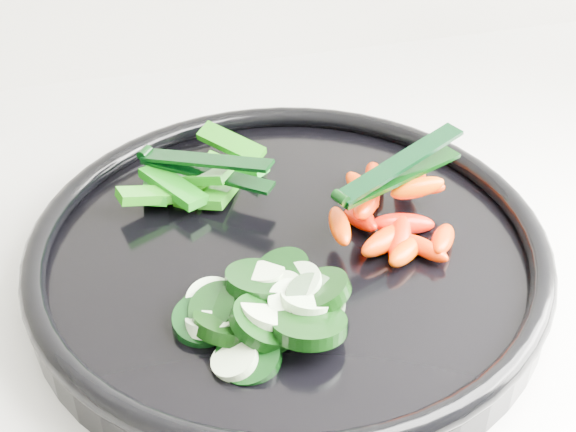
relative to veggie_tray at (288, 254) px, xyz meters
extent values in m
cylinder|color=black|center=(0.00, 0.00, -0.01)|extent=(0.38, 0.38, 0.02)
torus|color=black|center=(0.00, 0.00, 0.01)|extent=(0.39, 0.39, 0.02)
cylinder|color=black|center=(-0.05, -0.10, 0.01)|extent=(0.05, 0.06, 0.03)
cylinder|color=#DDFCC9|center=(-0.06, -0.10, 0.01)|extent=(0.04, 0.04, 0.02)
cylinder|color=black|center=(-0.06, -0.07, 0.01)|extent=(0.06, 0.06, 0.03)
cylinder|color=beige|center=(-0.07, -0.07, 0.01)|extent=(0.03, 0.04, 0.02)
cylinder|color=black|center=(-0.06, -0.06, 0.01)|extent=(0.06, 0.06, 0.03)
cylinder|color=#DCEFBF|center=(-0.06, -0.05, 0.01)|extent=(0.05, 0.05, 0.02)
cylinder|color=black|center=(-0.04, -0.05, 0.01)|extent=(0.05, 0.06, 0.03)
cylinder|color=#C6E7B9|center=(-0.03, -0.05, 0.01)|extent=(0.04, 0.04, 0.02)
cylinder|color=black|center=(-0.06, -0.05, 0.01)|extent=(0.06, 0.06, 0.02)
cylinder|color=#D0F4C3|center=(-0.06, -0.06, 0.01)|extent=(0.04, 0.04, 0.01)
cylinder|color=black|center=(-0.07, -0.06, 0.01)|extent=(0.04, 0.04, 0.02)
cylinder|color=beige|center=(-0.06, -0.06, 0.01)|extent=(0.04, 0.04, 0.01)
cylinder|color=black|center=(-0.07, -0.05, 0.01)|extent=(0.04, 0.04, 0.03)
cylinder|color=#D1F1C1|center=(-0.05, -0.05, 0.01)|extent=(0.04, 0.04, 0.02)
cylinder|color=black|center=(0.00, -0.06, 0.02)|extent=(0.06, 0.06, 0.03)
cylinder|color=beige|center=(-0.01, -0.05, 0.02)|extent=(0.04, 0.04, 0.02)
cylinder|color=black|center=(-0.03, -0.04, 0.02)|extent=(0.07, 0.07, 0.02)
cylinder|color=beige|center=(-0.03, -0.04, 0.02)|extent=(0.03, 0.03, 0.01)
cylinder|color=black|center=(-0.04, -0.08, 0.02)|extent=(0.06, 0.06, 0.03)
cylinder|color=beige|center=(-0.03, -0.08, 0.02)|extent=(0.04, 0.04, 0.03)
cylinder|color=black|center=(0.00, -0.07, 0.02)|extent=(0.06, 0.05, 0.03)
cylinder|color=beige|center=(-0.02, -0.07, 0.02)|extent=(0.05, 0.05, 0.03)
cylinder|color=black|center=(-0.01, -0.04, 0.02)|extent=(0.04, 0.04, 0.02)
cylinder|color=beige|center=(-0.02, -0.06, 0.02)|extent=(0.04, 0.04, 0.02)
cylinder|color=black|center=(-0.01, -0.09, 0.02)|extent=(0.06, 0.06, 0.02)
cylinder|color=beige|center=(-0.01, -0.07, 0.02)|extent=(0.05, 0.05, 0.02)
ellipsoid|color=#FF2E00|center=(0.08, -0.02, 0.01)|extent=(0.04, 0.05, 0.03)
ellipsoid|color=red|center=(0.07, -0.02, 0.01)|extent=(0.05, 0.04, 0.03)
ellipsoid|color=#FF5100|center=(0.09, -0.03, 0.01)|extent=(0.03, 0.04, 0.01)
ellipsoid|color=#EC1A00|center=(0.06, 0.01, 0.01)|extent=(0.03, 0.04, 0.02)
ellipsoid|color=#FE5200|center=(0.11, -0.03, 0.01)|extent=(0.04, 0.05, 0.03)
ellipsoid|color=red|center=(0.06, 0.01, 0.01)|extent=(0.02, 0.04, 0.02)
ellipsoid|color=#E13600|center=(0.08, -0.03, 0.01)|extent=(0.04, 0.04, 0.02)
ellipsoid|color=#FF2400|center=(0.09, 0.00, 0.01)|extent=(0.05, 0.02, 0.03)
ellipsoid|color=#EE1F00|center=(0.09, 0.06, 0.01)|extent=(0.03, 0.05, 0.02)
ellipsoid|color=#FF3E00|center=(0.07, 0.05, 0.01)|extent=(0.02, 0.05, 0.02)
ellipsoid|color=#F54000|center=(0.03, -0.01, 0.03)|extent=(0.02, 0.05, 0.02)
ellipsoid|color=#FB3300|center=(0.11, 0.04, 0.03)|extent=(0.03, 0.06, 0.03)
ellipsoid|color=#E92D00|center=(0.06, 0.01, 0.03)|extent=(0.04, 0.05, 0.03)
ellipsoid|color=#F05B00|center=(0.06, 0.01, 0.03)|extent=(0.04, 0.04, 0.02)
ellipsoid|color=#EB1900|center=(0.11, 0.02, 0.03)|extent=(0.04, 0.02, 0.02)
ellipsoid|color=#FF6700|center=(0.10, 0.00, 0.04)|extent=(0.04, 0.02, 0.02)
ellipsoid|color=#F83F00|center=(0.08, 0.02, 0.04)|extent=(0.05, 0.02, 0.02)
cube|color=#0A6E11|center=(-0.03, 0.08, 0.01)|extent=(0.05, 0.06, 0.02)
cube|color=#186509|center=(-0.05, 0.09, 0.01)|extent=(0.04, 0.05, 0.02)
cube|color=#0A6910|center=(-0.01, 0.11, 0.01)|extent=(0.04, 0.05, 0.02)
cube|color=#266F0A|center=(-0.05, 0.09, 0.01)|extent=(0.05, 0.06, 0.02)
cube|color=#09610A|center=(-0.08, 0.10, 0.01)|extent=(0.03, 0.07, 0.03)
cube|color=#1F6209|center=(-0.05, 0.09, 0.02)|extent=(0.06, 0.05, 0.03)
cube|color=#0A6C0B|center=(-0.09, 0.07, 0.02)|extent=(0.05, 0.03, 0.02)
cube|color=#0F6109|center=(-0.07, 0.08, 0.02)|extent=(0.05, 0.07, 0.01)
cube|color=#176F0A|center=(-0.01, 0.13, 0.02)|extent=(0.05, 0.05, 0.02)
cylinder|color=black|center=(0.03, -0.01, 0.05)|extent=(0.01, 0.01, 0.01)
cube|color=black|center=(0.08, 0.01, 0.05)|extent=(0.11, 0.06, 0.00)
cube|color=black|center=(0.08, 0.01, 0.06)|extent=(0.11, 0.06, 0.02)
cylinder|color=black|center=(-0.09, 0.12, 0.03)|extent=(0.01, 0.01, 0.01)
cube|color=black|center=(-0.04, 0.08, 0.02)|extent=(0.10, 0.08, 0.00)
cube|color=black|center=(-0.04, 0.08, 0.04)|extent=(0.10, 0.08, 0.02)
camera|label=1|loc=(-0.12, -0.43, 0.37)|focal=50.00mm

